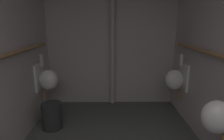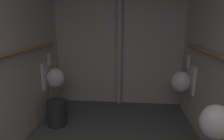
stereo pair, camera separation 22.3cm
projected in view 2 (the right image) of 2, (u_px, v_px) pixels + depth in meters
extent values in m
cube|color=#BFB4B4|center=(119.00, 37.00, 3.46)|extent=(2.50, 0.06, 2.59)
ellipsoid|color=white|center=(56.00, 78.00, 3.12)|extent=(0.30, 0.26, 0.34)
cube|color=white|center=(47.00, 75.00, 3.12)|extent=(0.03, 0.30, 0.44)
cylinder|color=silver|center=(49.00, 60.00, 3.05)|extent=(0.06, 0.06, 0.16)
sphere|color=silver|center=(49.00, 55.00, 3.03)|extent=(0.06, 0.06, 0.06)
cylinder|color=#9E7042|center=(51.00, 92.00, 3.19)|extent=(0.04, 0.04, 0.16)
ellipsoid|color=white|center=(216.00, 122.00, 1.73)|extent=(0.30, 0.26, 0.34)
ellipsoid|color=white|center=(181.00, 82.00, 2.93)|extent=(0.30, 0.26, 0.34)
cube|color=white|center=(191.00, 79.00, 2.90)|extent=(0.03, 0.30, 0.44)
cylinder|color=silver|center=(189.00, 63.00, 2.84)|extent=(0.06, 0.06, 0.16)
sphere|color=silver|center=(189.00, 57.00, 2.82)|extent=(0.06, 0.06, 0.06)
cylinder|color=#9E7042|center=(186.00, 97.00, 2.98)|extent=(0.04, 0.04, 0.16)
sphere|color=#9E7042|center=(52.00, 44.00, 3.19)|extent=(0.06, 0.06, 0.06)
sphere|color=#9E7042|center=(188.00, 45.00, 2.97)|extent=(0.06, 0.06, 0.06)
cylinder|color=#BFB4B4|center=(119.00, 37.00, 3.35)|extent=(0.09, 0.09, 2.54)
cylinder|color=#2D2D2D|center=(57.00, 113.00, 2.86)|extent=(0.29, 0.29, 0.39)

